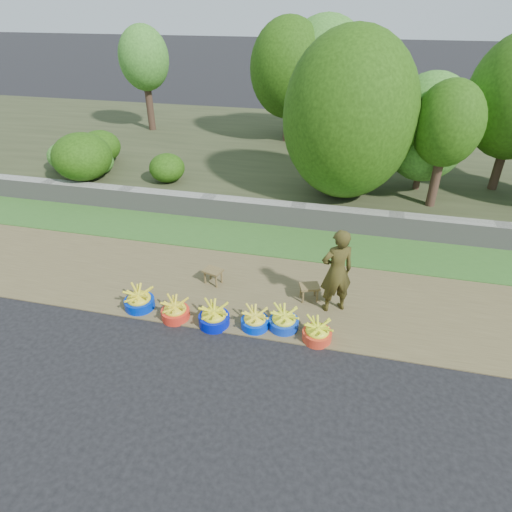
% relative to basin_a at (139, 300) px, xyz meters
% --- Properties ---
extents(ground_plane, '(120.00, 120.00, 0.00)m').
position_rel_basin_a_xyz_m(ground_plane, '(2.25, -0.30, -0.18)').
color(ground_plane, black).
rests_on(ground_plane, ground).
extents(dirt_shoulder, '(80.00, 2.50, 0.02)m').
position_rel_basin_a_xyz_m(dirt_shoulder, '(2.25, 0.95, -0.17)').
color(dirt_shoulder, brown).
rests_on(dirt_shoulder, ground).
extents(grass_verge, '(80.00, 1.50, 0.04)m').
position_rel_basin_a_xyz_m(grass_verge, '(2.25, 2.95, -0.16)').
color(grass_verge, '#336524').
rests_on(grass_verge, ground).
extents(retaining_wall, '(80.00, 0.35, 0.55)m').
position_rel_basin_a_xyz_m(retaining_wall, '(2.25, 3.80, 0.10)').
color(retaining_wall, gray).
rests_on(retaining_wall, ground).
extents(earth_bank, '(80.00, 10.00, 0.50)m').
position_rel_basin_a_xyz_m(earth_bank, '(2.25, 8.70, 0.07)').
color(earth_bank, '#363C22').
rests_on(earth_bank, ground).
extents(vegetation, '(30.32, 8.27, 4.18)m').
position_rel_basin_a_xyz_m(vegetation, '(5.71, 6.54, 2.28)').
color(vegetation, '#3D2A1E').
rests_on(vegetation, earth_bank).
extents(basin_a, '(0.52, 0.52, 0.39)m').
position_rel_basin_a_xyz_m(basin_a, '(0.00, 0.00, 0.00)').
color(basin_a, '#0027BA').
rests_on(basin_a, ground).
extents(basin_b, '(0.48, 0.48, 0.36)m').
position_rel_basin_a_xyz_m(basin_b, '(0.72, -0.11, -0.01)').
color(basin_b, red).
rests_on(basin_b, ground).
extents(basin_c, '(0.52, 0.52, 0.39)m').
position_rel_basin_a_xyz_m(basin_c, '(1.42, -0.13, -0.00)').
color(basin_c, '#0212B2').
rests_on(basin_c, ground).
extents(basin_d, '(0.46, 0.46, 0.35)m').
position_rel_basin_a_xyz_m(basin_d, '(2.11, -0.04, -0.02)').
color(basin_d, '#002ED6').
rests_on(basin_d, ground).
extents(basin_e, '(0.49, 0.49, 0.37)m').
position_rel_basin_a_xyz_m(basin_e, '(2.58, 0.05, -0.01)').
color(basin_e, '#0D35C0').
rests_on(basin_e, ground).
extents(basin_f, '(0.47, 0.47, 0.35)m').
position_rel_basin_a_xyz_m(basin_f, '(3.14, -0.11, -0.02)').
color(basin_f, red).
rests_on(basin_f, ground).
extents(stool_left, '(0.40, 0.35, 0.30)m').
position_rel_basin_a_xyz_m(stool_left, '(1.04, 1.01, 0.08)').
color(stool_left, brown).
rests_on(stool_left, dirt_shoulder).
extents(stool_right, '(0.41, 0.36, 0.30)m').
position_rel_basin_a_xyz_m(stool_right, '(2.89, 0.91, 0.09)').
color(stool_right, brown).
rests_on(stool_right, dirt_shoulder).
extents(vendor_woman, '(0.68, 0.59, 1.56)m').
position_rel_basin_a_xyz_m(vendor_woman, '(3.33, 0.75, 0.62)').
color(vendor_woman, black).
rests_on(vendor_woman, dirt_shoulder).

